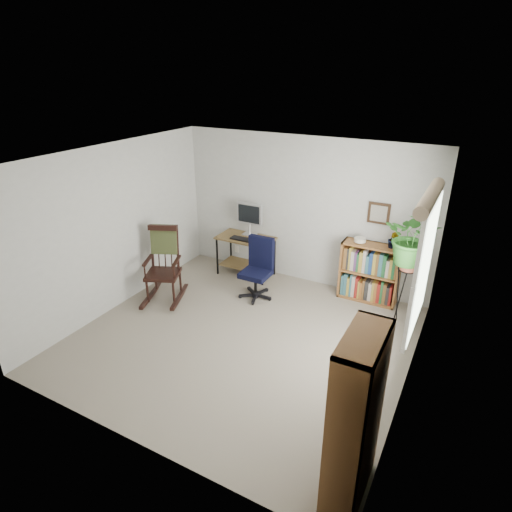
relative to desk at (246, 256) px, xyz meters
The scene contains 18 objects.
floor 1.95m from the desk, 62.15° to the right, with size 4.20×4.00×0.00m, color gray.
ceiling 2.81m from the desk, 62.15° to the right, with size 4.20×4.00×0.00m, color white.
wall_back 1.28m from the desk, 18.47° to the left, with size 4.20×0.00×2.40m, color beige.
wall_front 3.90m from the desk, 76.35° to the right, with size 4.20×0.00×2.40m, color beige.
wall_left 2.25m from the desk, 125.26° to the right, with size 0.00×4.00×2.40m, color beige.
wall_right 3.55m from the desk, 29.55° to the right, with size 0.00×4.00×2.40m, color beige.
window 3.44m from the desk, 25.33° to the right, with size 0.12×1.20×1.50m, color white, non-canonical shape.
desk is the anchor object (origin of this frame).
monitor 0.64m from the desk, 90.00° to the left, with size 0.46×0.16×0.56m, color silver, non-canonical shape.
keyboard 0.38m from the desk, 90.00° to the right, with size 0.40×0.15×0.03m, color black.
office_chair 0.84m from the desk, 50.00° to the right, with size 0.53×0.53×0.98m, color black, non-canonical shape.
rocking_chair 1.54m from the desk, 117.38° to the right, with size 0.60×1.01×1.17m, color black, non-canonical shape.
low_bookshelf 2.10m from the desk, ahead, with size 0.88×0.29×0.93m, color brown, non-canonical shape.
tall_bookshelf 4.29m from the desk, 48.70° to the right, with size 0.30×0.69×1.58m, color brown, non-canonical shape.
plant_stand 2.73m from the desk, ahead, with size 0.28×0.28×1.03m, color black, non-canonical shape.
spider_plant 3.04m from the desk, ahead, with size 1.69×1.88×1.46m, color #2B6824.
potted_plant_small 2.46m from the desk, ahead, with size 0.13×0.24×0.11m, color #2B6824.
framed_picture 2.35m from the desk, ahead, with size 0.32×0.04×0.32m, color black, non-canonical shape.
Camera 1 is at (2.44, -4.13, 3.36)m, focal length 30.00 mm.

